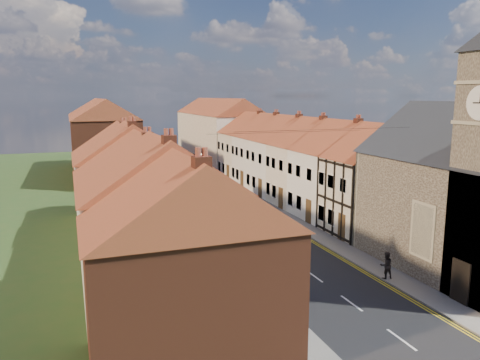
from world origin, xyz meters
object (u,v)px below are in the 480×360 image
(car_mid, at_px, (173,190))
(lamppost, at_px, (195,184))
(church, at_px, (477,180))
(car_distant, at_px, (154,166))
(car_near, at_px, (286,290))
(pedestrian_right, at_px, (386,265))
(car_far, at_px, (169,187))

(car_mid, bearing_deg, lamppost, -102.81)
(church, bearing_deg, car_distant, 103.24)
(car_near, xyz_separation_m, pedestrian_right, (6.90, 0.73, 0.25))
(church, height_order, car_near, church)
(lamppost, height_order, car_distant, lamppost)
(car_near, bearing_deg, lamppost, 112.01)
(pedestrian_right, bearing_deg, church, 177.32)
(lamppost, relative_size, pedestrian_right, 3.68)
(church, bearing_deg, lamppost, 128.30)
(car_mid, height_order, car_far, car_far)
(lamppost, bearing_deg, car_distant, 86.58)
(lamppost, bearing_deg, pedestrian_right, -64.76)
(car_mid, height_order, pedestrian_right, pedestrian_right)
(church, distance_m, car_near, 13.59)
(car_near, bearing_deg, car_mid, 109.91)
(lamppost, height_order, car_mid, lamppost)
(car_distant, bearing_deg, car_far, -94.19)
(car_mid, xyz_separation_m, car_far, (0.00, 2.18, 0.00))
(church, xyz_separation_m, pedestrian_right, (-5.66, 0.74, -4.94))
(lamppost, bearing_deg, church, -51.70)
(church, bearing_deg, car_near, 179.93)
(car_distant, bearing_deg, church, -76.78)
(car_far, relative_size, pedestrian_right, 2.86)
(car_mid, bearing_deg, car_far, 80.15)
(car_mid, relative_size, car_distant, 0.94)
(church, bearing_deg, car_mid, 113.78)
(church, height_order, car_mid, church)
(lamppost, distance_m, car_near, 16.91)
(car_near, distance_m, car_far, 30.66)
(church, height_order, lamppost, church)
(car_far, bearing_deg, car_distant, 104.49)
(church, bearing_deg, car_far, 112.27)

